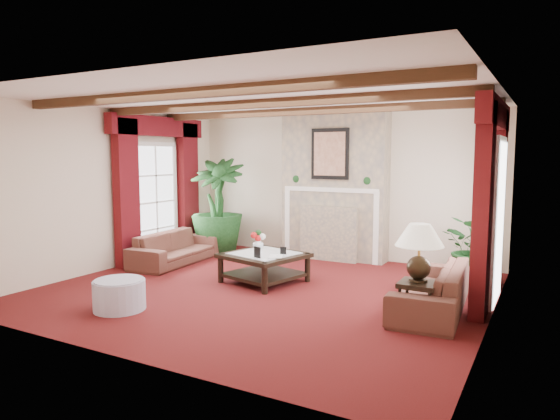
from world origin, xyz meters
The scene contains 23 objects.
floor centered at (0.00, 0.00, 0.00)m, with size 6.00×6.00×0.00m, color #4A0E0D.
ceiling centered at (0.00, 0.00, 2.70)m, with size 6.00×6.00×0.00m, color white.
back_wall centered at (0.00, 2.75, 1.35)m, with size 6.00×0.02×2.70m, color beige.
left_wall centered at (-3.00, 0.00, 1.35)m, with size 0.02×5.50×2.70m, color beige.
right_wall centered at (3.00, 0.00, 1.35)m, with size 0.02×5.50×2.70m, color beige.
ceiling_beams centered at (0.00, 0.00, 2.64)m, with size 6.00×3.00×0.12m, color #362211, non-canonical shape.
fireplace centered at (0.00, 2.55, 2.70)m, with size 2.00×0.52×2.70m, color tan, non-canonical shape.
french_door_left centered at (-2.97, 1.00, 2.13)m, with size 0.10×1.10×2.16m, color white, non-canonical shape.
french_door_right centered at (2.97, 1.00, 2.13)m, with size 0.10×1.10×2.16m, color white, non-canonical shape.
curtains_left centered at (-2.86, 1.00, 2.55)m, with size 0.20×2.40×2.55m, color #4A0912, non-canonical shape.
curtains_right centered at (2.86, 1.00, 2.55)m, with size 0.20×2.40×2.55m, color #4A0912, non-canonical shape.
sofa_left centered at (-2.31, 0.77, 0.37)m, with size 0.70×1.92×0.74m, color #360E14.
sofa_right centered at (2.30, 0.19, 0.38)m, with size 0.70×1.98×0.76m, color #360E14.
potted_palm centered at (-2.23, 1.95, 0.52)m, with size 1.50×2.08×1.05m, color black.
small_plant centered at (2.56, 1.98, 0.39)m, with size 1.34×1.34×0.78m, color black.
coffee_table centered at (-0.23, 0.38, 0.22)m, with size 1.07×1.07×0.44m, color black, non-canonical shape.
side_table centered at (2.27, -0.39, 0.24)m, with size 0.41×0.41×0.49m, color black, non-canonical shape.
ottoman centered at (-1.12, -1.68, 0.19)m, with size 0.64×0.64×0.37m, color #A7A6BC.
table_lamp centered at (2.27, -0.39, 0.83)m, with size 0.54×0.54×0.69m, color black, non-canonical shape.
flower_vase centered at (-0.52, 0.67, 0.52)m, with size 0.20×0.21×0.17m, color silver.
book centered at (-0.03, 0.18, 0.57)m, with size 0.19×0.10×0.27m, color black.
photo_frame_a centered at (-0.14, 0.03, 0.53)m, with size 0.13×0.02×0.17m, color black, non-canonical shape.
photo_frame_b centered at (0.07, 0.44, 0.50)m, with size 0.09×0.02×0.12m, color black, non-canonical shape.
Camera 1 is at (3.57, -6.04, 1.93)m, focal length 32.00 mm.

